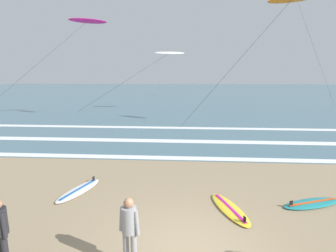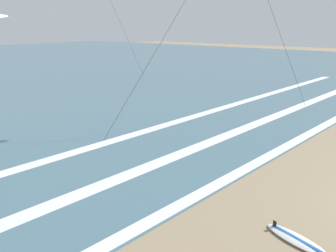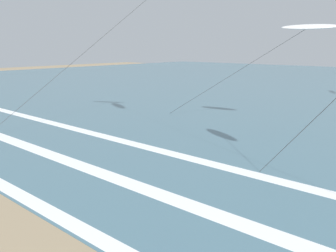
{
  "view_description": "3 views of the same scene",
  "coord_description": "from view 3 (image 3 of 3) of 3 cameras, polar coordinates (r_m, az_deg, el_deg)",
  "views": [
    {
      "loc": [
        -0.13,
        -5.41,
        4.15
      ],
      "look_at": [
        -1.11,
        9.53,
        1.09
      ],
      "focal_mm": 27.75,
      "sensor_mm": 36.0,
      "label": 1
    },
    {
      "loc": [
        -14.15,
        -0.81,
        5.97
      ],
      "look_at": [
        -1.47,
        9.55,
        1.77
      ],
      "focal_mm": 44.11,
      "sensor_mm": 36.0,
      "label": 2
    },
    {
      "loc": [
        5.83,
        1.52,
        5.16
      ],
      "look_at": [
        -1.54,
        10.02,
        2.6
      ],
      "focal_mm": 37.8,
      "sensor_mm": 36.0,
      "label": 3
    }
  ],
  "objects": [
    {
      "name": "wave_foam_outer_break",
      "position": [
        14.25,
        21.21,
        -9.28
      ],
      "size": [
        59.31,
        0.72,
        0.01
      ],
      "primitive_type": "cube",
      "color": "white",
      "rests_on": "ocean_surface"
    },
    {
      "name": "wave_foam_mid_break",
      "position": [
        12.43,
        0.6,
        -11.65
      ],
      "size": [
        55.19,
        0.79,
        0.01
      ],
      "primitive_type": "cube",
      "color": "white",
      "rests_on": "ocean_surface"
    },
    {
      "name": "kite_white_low_near",
      "position": [
        22.66,
        21.73,
        14.57
      ],
      "size": [
        11.71,
        1.36,
        6.46
      ],
      "color": "white",
      "rests_on": "ground"
    },
    {
      "name": "wave_foam_shoreline",
      "position": [
        10.46,
        -11.85,
        -16.98
      ],
      "size": [
        55.26,
        0.57,
        0.01
      ],
      "primitive_type": "cube",
      "color": "white",
      "rests_on": "ocean_surface"
    }
  ]
}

